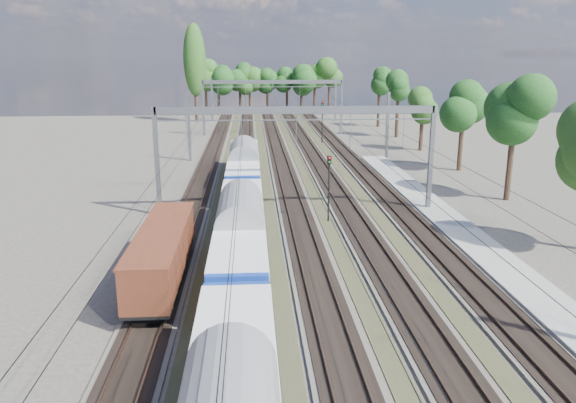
{
  "coord_description": "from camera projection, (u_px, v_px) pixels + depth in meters",
  "views": [
    {
      "loc": [
        -3.74,
        -16.08,
        13.14
      ],
      "look_at": [
        -1.14,
        23.08,
        2.8
      ],
      "focal_mm": 35.0,
      "sensor_mm": 36.0,
      "label": 1
    }
  ],
  "objects": [
    {
      "name": "track_bed",
      "position": [
        285.0,
        175.0,
        62.49
      ],
      "size": [
        21.0,
        130.0,
        0.34
      ],
      "color": "#47423A",
      "rests_on": "ground"
    },
    {
      "name": "signal_far",
      "position": [
        322.0,
        117.0,
        84.26
      ],
      "size": [
        0.4,
        0.36,
        6.31
      ],
      "rotation": [
        0.0,
        0.0,
        -0.05
      ],
      "color": "black",
      "rests_on": "ground"
    },
    {
      "name": "freight_boxcar",
      "position": [
        162.0,
        252.0,
        32.62
      ],
      "size": [
        2.58,
        12.46,
        3.21
      ],
      "color": "black",
      "rests_on": "ground"
    },
    {
      "name": "worker",
      "position": [
        296.0,
        118.0,
        110.06
      ],
      "size": [
        0.52,
        0.72,
        1.83
      ],
      "primitive_type": "imported",
      "rotation": [
        0.0,
        0.0,
        1.71
      ],
      "color": "black",
      "rests_on": "ground"
    },
    {
      "name": "emu_train",
      "position": [
        241.0,
        223.0,
        35.8
      ],
      "size": [
        3.1,
        65.54,
        4.53
      ],
      "color": "black",
      "rests_on": "ground"
    },
    {
      "name": "catenary",
      "position": [
        284.0,
        111.0,
        68.33
      ],
      "size": [
        25.65,
        130.0,
        9.0
      ],
      "color": "slate",
      "rests_on": "ground"
    },
    {
      "name": "platform",
      "position": [
        479.0,
        246.0,
        39.13
      ],
      "size": [
        3.0,
        70.0,
        0.3
      ],
      "primitive_type": "cube",
      "color": "gray",
      "rests_on": "ground"
    },
    {
      "name": "tree_belt",
      "position": [
        307.0,
        81.0,
        104.93
      ],
      "size": [
        39.59,
        98.51,
        11.73
      ],
      "color": "black",
      "rests_on": "ground"
    },
    {
      "name": "signal_near",
      "position": [
        329.0,
        181.0,
        44.52
      ],
      "size": [
        0.37,
        0.34,
        5.39
      ],
      "rotation": [
        0.0,
        0.0,
        -0.27
      ],
      "color": "black",
      "rests_on": "ground"
    },
    {
      "name": "poplar",
      "position": [
        195.0,
        61.0,
        109.7
      ],
      "size": [
        4.4,
        4.4,
        19.04
      ],
      "color": "black",
      "rests_on": "ground"
    }
  ]
}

